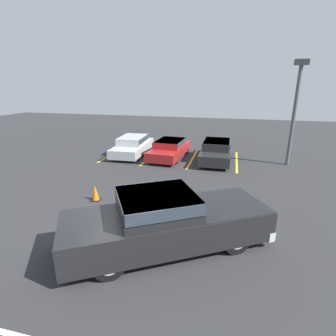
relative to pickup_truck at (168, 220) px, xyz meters
name	(u,v)px	position (x,y,z in m)	size (l,w,h in m)	color
ground_plane	(126,235)	(-1.44, 0.23, -0.86)	(60.00, 60.00, 0.00)	#2D2D30
stall_stripe_a	(113,153)	(-6.21, 9.53, -0.86)	(0.12, 4.54, 0.01)	yellow
stall_stripe_b	(151,156)	(-3.46, 9.53, -0.86)	(0.12, 4.54, 0.01)	yellow
stall_stripe_c	(192,159)	(-0.70, 9.53, -0.86)	(0.12, 4.54, 0.01)	yellow
stall_stripe_d	(237,161)	(2.05, 9.53, -0.86)	(0.12, 4.54, 0.01)	yellow
pickup_truck	(168,220)	(0.00, 0.00, 0.00)	(6.15, 4.82, 1.72)	black
parked_sedan_a	(133,145)	(-4.82, 9.68, -0.22)	(1.95, 4.42, 1.21)	#B7BABF
parked_sedan_b	(170,148)	(-2.21, 9.57, -0.26)	(2.10, 4.49, 1.12)	maroon
parked_sedan_c	(216,150)	(0.77, 9.46, -0.19)	(1.74, 4.35, 1.26)	#232326
light_post	(296,105)	(4.94, 9.59, 2.63)	(0.70, 0.36, 5.83)	#515156
traffic_cone	(95,193)	(-3.67, 2.40, -0.55)	(0.39, 0.39, 0.67)	black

